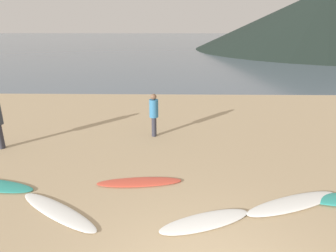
{
  "coord_description": "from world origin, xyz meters",
  "views": [
    {
      "loc": [
        -0.54,
        -3.05,
        3.85
      ],
      "look_at": [
        -0.73,
        6.11,
        0.6
      ],
      "focal_mm": 31.26,
      "sensor_mm": 36.0,
      "label": 1
    }
  ],
  "objects": [
    {
      "name": "surfboard_3",
      "position": [
        -3.01,
        2.19,
        0.03
      ],
      "size": [
        2.25,
        1.7,
        0.06
      ],
      "primitive_type": "ellipsoid",
      "rotation": [
        0.0,
        0.0,
        -0.58
      ],
      "color": "white",
      "rests_on": "ground"
    },
    {
      "name": "headland_hill",
      "position": [
        20.99,
        41.91,
        4.3
      ],
      "size": [
        36.66,
        36.66,
        8.6
      ],
      "primitive_type": "cone",
      "color": "black",
      "rests_on": "ground"
    },
    {
      "name": "surfboard_5",
      "position": [
        0.11,
        1.91,
        0.04
      ],
      "size": [
        2.04,
        1.22,
        0.08
      ],
      "primitive_type": "ellipsoid",
      "rotation": [
        0.0,
        0.0,
        0.37
      ],
      "color": "white",
      "rests_on": "ground"
    },
    {
      "name": "surfboard_4",
      "position": [
        -1.4,
        3.44,
        0.03
      ],
      "size": [
        2.18,
        0.69,
        0.07
      ],
      "primitive_type": "ellipsoid",
      "rotation": [
        0.0,
        0.0,
        0.1
      ],
      "color": "#D84C38",
      "rests_on": "ground"
    },
    {
      "name": "person_2",
      "position": [
        -1.23,
        6.72,
        0.91
      ],
      "size": [
        0.31,
        0.31,
        1.55
      ],
      "rotation": [
        0.0,
        0.0,
        4.81
      ],
      "color": "#2D2D38",
      "rests_on": "ground"
    },
    {
      "name": "ground_plane",
      "position": [
        0.0,
        10.0,
        -0.1
      ],
      "size": [
        120.0,
        120.0,
        0.2
      ],
      "primitive_type": "cube",
      "color": "tan",
      "rests_on": "ground"
    },
    {
      "name": "ocean_water",
      "position": [
        0.0,
        63.17,
        0.0
      ],
      "size": [
        140.0,
        100.0,
        0.01
      ],
      "primitive_type": "cube",
      "color": "slate",
      "rests_on": "ground"
    },
    {
      "name": "surfboard_6",
      "position": [
        2.13,
        2.57,
        0.05
      ],
      "size": [
        2.45,
        1.39,
        0.09
      ],
      "primitive_type": "ellipsoid",
      "rotation": [
        0.0,
        0.0,
        0.38
      ],
      "color": "white",
      "rests_on": "ground"
    }
  ]
}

